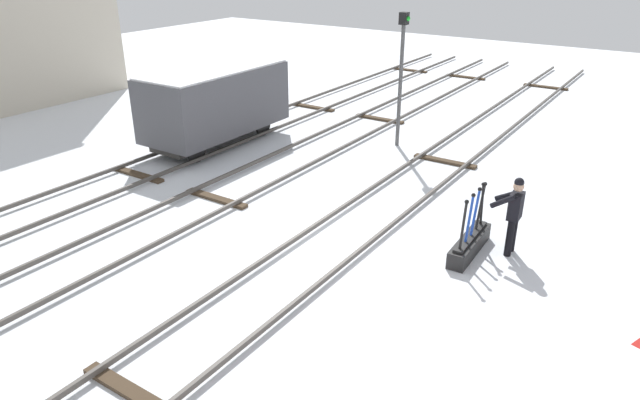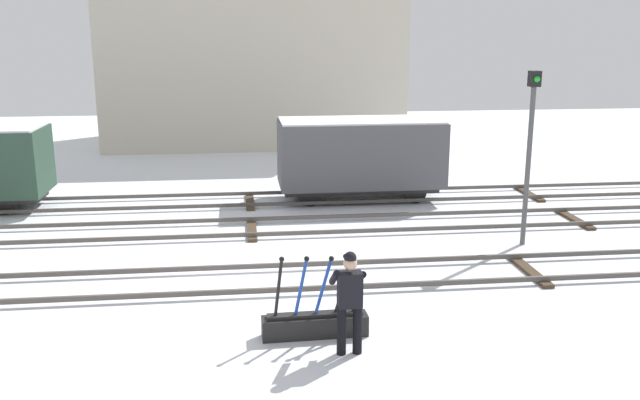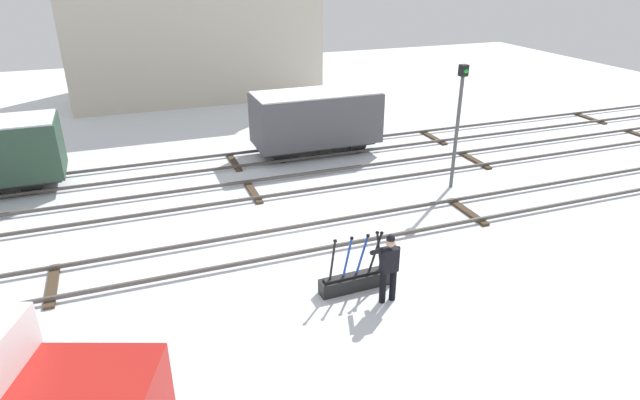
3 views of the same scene
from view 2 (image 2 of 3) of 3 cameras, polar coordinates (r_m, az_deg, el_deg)
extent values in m
plane|color=silver|center=(14.14, -5.42, -7.00)|extent=(60.00, 60.00, 0.00)
cube|color=#4C4742|center=(13.42, -5.35, -7.57)|extent=(44.00, 0.07, 0.10)
cube|color=#4C4742|center=(14.77, -5.50, -5.54)|extent=(44.00, 0.07, 0.10)
cube|color=#423323|center=(15.38, 17.11, -5.67)|extent=(0.24, 1.94, 0.08)
cube|color=#4C4742|center=(17.03, -5.68, -2.89)|extent=(44.00, 0.07, 0.10)
cube|color=#4C4742|center=(18.41, -5.77, -1.60)|extent=(44.00, 0.07, 0.10)
cube|color=#423323|center=(17.74, -5.72, -2.50)|extent=(0.24, 1.94, 0.08)
cube|color=#423323|center=(19.90, 20.52, -1.52)|extent=(0.24, 1.94, 0.08)
cube|color=#4C4742|center=(19.94, -5.86, -0.39)|extent=(44.00, 0.07, 0.10)
cube|color=#4C4742|center=(21.34, -5.93, 0.56)|extent=(44.00, 0.07, 0.10)
cube|color=#423323|center=(20.66, -5.89, -0.14)|extent=(0.24, 1.94, 0.08)
cube|color=#423323|center=(22.54, 17.09, 0.49)|extent=(0.24, 1.94, 0.08)
cube|color=black|center=(11.74, -0.43, -10.50)|extent=(1.81, 0.42, 0.36)
cube|color=black|center=(11.66, -0.44, -9.56)|extent=(1.63, 0.25, 0.06)
cylinder|color=black|center=(11.41, -3.51, -7.46)|extent=(0.18, 0.06, 1.05)
sphere|color=black|center=(11.23, -3.23, -4.97)|extent=(0.09, 0.09, 0.09)
cylinder|color=#1E47B7|center=(11.44, -1.62, -7.40)|extent=(0.26, 0.06, 1.04)
sphere|color=black|center=(11.28, -1.12, -4.93)|extent=(0.09, 0.09, 0.09)
cylinder|color=#1E47B7|center=(11.49, 0.26, -7.34)|extent=(0.34, 0.07, 1.03)
sphere|color=black|center=(11.34, 0.96, -4.92)|extent=(0.09, 0.09, 0.09)
cylinder|color=black|center=(11.55, 1.98, -7.26)|extent=(0.36, 0.07, 1.02)
sphere|color=black|center=(11.40, 2.74, -4.86)|extent=(0.09, 0.09, 0.09)
cylinder|color=black|center=(11.56, 2.51, -7.16)|extent=(0.21, 0.06, 1.05)
sphere|color=black|center=(11.37, 2.15, -4.74)|extent=(0.09, 0.09, 0.09)
cylinder|color=black|center=(11.04, 1.81, -10.87)|extent=(0.15, 0.15, 0.81)
cylinder|color=black|center=(11.09, 3.15, -10.78)|extent=(0.15, 0.15, 0.81)
cube|color=black|center=(10.79, 2.52, -7.49)|extent=(0.39, 0.25, 0.57)
sphere|color=tan|center=(10.64, 2.54, -5.30)|extent=(0.22, 0.22, 0.22)
sphere|color=black|center=(10.61, 2.55, -4.85)|extent=(0.20, 0.20, 0.20)
cylinder|color=black|center=(10.92, 1.21, -6.50)|extent=(0.13, 0.51, 0.40)
cylinder|color=black|center=(11.01, 3.37, -6.46)|extent=(0.13, 0.53, 0.36)
cylinder|color=#4C4C4C|center=(16.88, 17.01, 2.61)|extent=(0.12, 0.12, 3.80)
cube|color=black|center=(16.62, 17.52, 9.65)|extent=(0.24, 0.24, 0.36)
sphere|color=green|center=(16.50, 17.70, 9.62)|extent=(0.14, 0.14, 0.14)
cube|color=beige|center=(32.20, -5.62, 12.32)|extent=(13.09, 6.46, 8.34)
cube|color=#2D2B28|center=(20.88, 3.33, 1.07)|extent=(4.66, 1.30, 0.20)
cube|color=#4C4C51|center=(20.67, 3.38, 3.94)|extent=(4.91, 2.15, 1.92)
cube|color=white|center=(20.52, 3.41, 6.67)|extent=(4.82, 2.06, 0.06)
cylinder|color=black|center=(20.10, -0.85, 0.45)|extent=(0.70, 0.10, 0.70)
cylinder|color=black|center=(21.24, -1.18, 1.18)|extent=(0.70, 0.10, 0.70)
cylinder|color=black|center=(20.68, 7.97, 0.69)|extent=(0.70, 0.10, 0.70)
cylinder|color=black|center=(21.78, 7.19, 1.39)|extent=(0.70, 0.10, 0.70)
cylinder|color=black|center=(21.13, -24.98, -0.21)|extent=(0.70, 0.11, 0.70)
cylinder|color=black|center=(22.20, -24.11, 0.51)|extent=(0.70, 0.11, 0.70)
camera|label=1|loc=(12.07, -61.23, 11.78)|focal=32.42mm
camera|label=3|loc=(4.11, -91.11, 32.98)|focal=29.92mm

